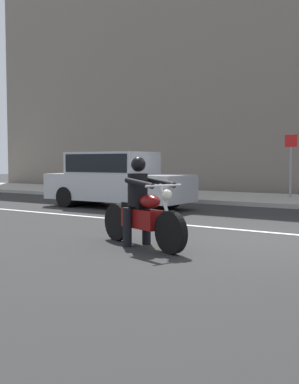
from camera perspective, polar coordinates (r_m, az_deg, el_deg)
ground_plane at (r=8.79m, az=13.33°, el=-5.69°), size 80.00×80.00×0.00m
lane_marking_stripe at (r=9.89m, az=11.03°, el=-4.58°), size 18.00×0.14×0.01m
motorcycle_with_rider_black_leather at (r=7.76m, az=-0.99°, el=-2.21°), size 2.11×0.95×1.51m
parked_sedan_silver at (r=14.37m, az=-4.18°, el=1.60°), size 4.66×1.82×1.72m
street_sign_post at (r=17.37m, az=17.00°, el=3.95°), size 0.44×0.08×2.28m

